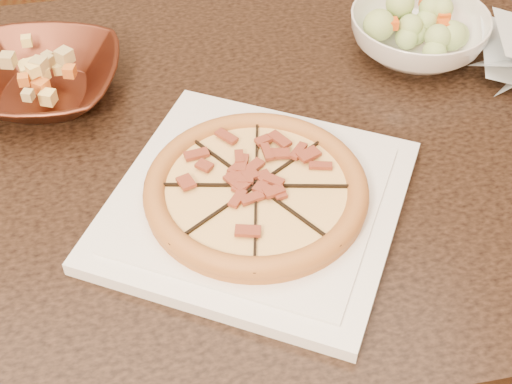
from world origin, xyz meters
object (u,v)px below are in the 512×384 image
at_px(dining_table, 189,203).
at_px(pizza, 256,190).
at_px(bronze_bowl, 41,80).
at_px(plate, 256,203).
at_px(salad_bowl, 418,34).

bearing_deg(dining_table, pizza, -55.46).
xyz_separation_m(dining_table, bronze_bowl, (-0.20, 0.12, 0.14)).
bearing_deg(dining_table, bronze_bowl, 148.11).
bearing_deg(bronze_bowl, plate, -41.16).
distance_m(bronze_bowl, salad_bowl, 0.56).
distance_m(dining_table, pizza, 0.21).
height_order(bronze_bowl, salad_bowl, salad_bowl).
xyz_separation_m(bronze_bowl, salad_bowl, (0.56, 0.06, 0.01)).
relative_size(plate, salad_bowl, 2.12).
height_order(pizza, bronze_bowl, bronze_bowl).
xyz_separation_m(plate, salad_bowl, (0.27, 0.31, 0.02)).
distance_m(dining_table, bronze_bowl, 0.27).
relative_size(dining_table, bronze_bowl, 6.03).
height_order(plate, bronze_bowl, bronze_bowl).
distance_m(plate, bronze_bowl, 0.38).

